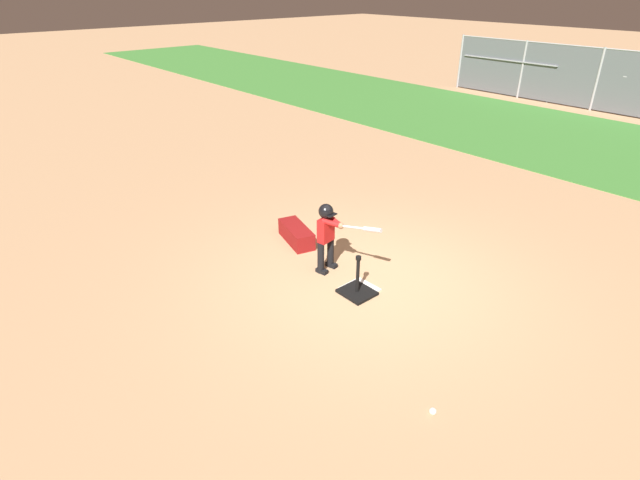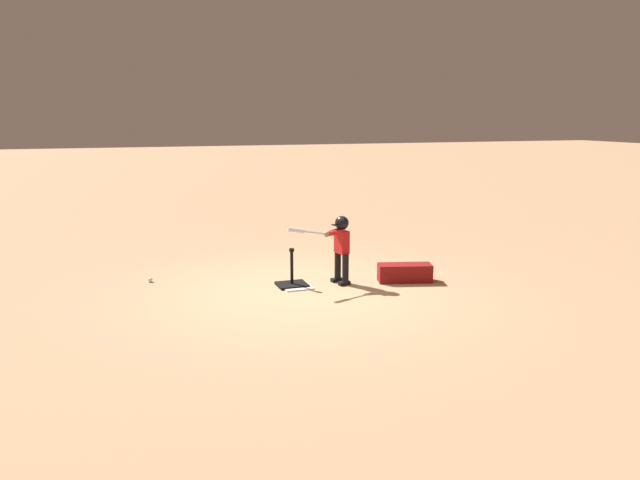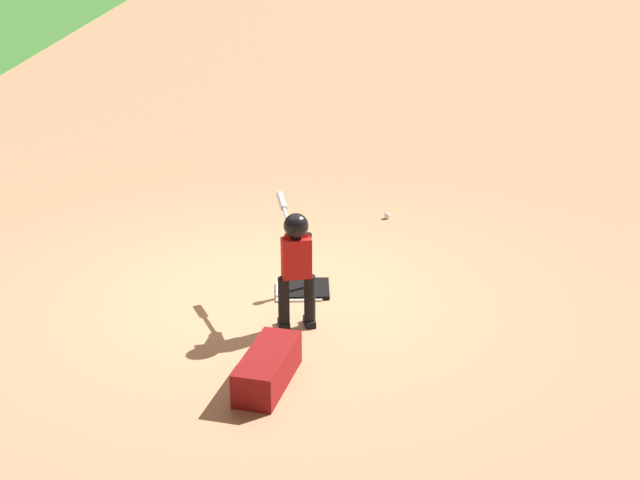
{
  "view_description": "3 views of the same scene",
  "coord_description": "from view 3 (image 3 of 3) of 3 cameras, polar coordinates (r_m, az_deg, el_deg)",
  "views": [
    {
      "loc": [
        4.17,
        -4.58,
        3.89
      ],
      "look_at": [
        -0.44,
        -0.61,
        0.71
      ],
      "focal_mm": 28.0,
      "sensor_mm": 36.0,
      "label": 1
    },
    {
      "loc": [
        2.74,
        8.54,
        2.59
      ],
      "look_at": [
        -0.34,
        -0.33,
        0.71
      ],
      "focal_mm": 35.0,
      "sensor_mm": 36.0,
      "label": 2
    },
    {
      "loc": [
        -7.8,
        -0.36,
        3.59
      ],
      "look_at": [
        -0.58,
        -0.49,
        0.79
      ],
      "focal_mm": 50.0,
      "sensor_mm": 36.0,
      "label": 3
    }
  ],
  "objects": [
    {
      "name": "ground_plane",
      "position": [
        8.59,
        -3.36,
        -3.54
      ],
      "size": [
        90.0,
        90.0,
        0.0
      ],
      "primitive_type": "plane",
      "color": "tan"
    },
    {
      "name": "home_plate",
      "position": [
        8.63,
        -1.38,
        -3.32
      ],
      "size": [
        0.45,
        0.45,
        0.02
      ],
      "primitive_type": "cube",
      "rotation": [
        0.0,
        0.0,
        0.03
      ],
      "color": "white",
      "rests_on": "ground_plane"
    },
    {
      "name": "batting_tee",
      "position": [
        8.64,
        -0.77,
        -2.81
      ],
      "size": [
        0.46,
        0.41,
        0.59
      ],
      "color": "black",
      "rests_on": "ground_plane"
    },
    {
      "name": "batter_child",
      "position": [
        7.73,
        -1.58,
        -0.97
      ],
      "size": [
        1.04,
        0.37,
        1.07
      ],
      "color": "black",
      "rests_on": "ground_plane"
    },
    {
      "name": "baseball",
      "position": [
        10.61,
        4.33,
        1.56
      ],
      "size": [
        0.07,
        0.07,
        0.07
      ],
      "primitive_type": "sphere",
      "color": "white",
      "rests_on": "ground_plane"
    },
    {
      "name": "equipment_bag",
      "position": [
        7.04,
        -3.37,
        -8.19
      ],
      "size": [
        0.9,
        0.54,
        0.28
      ],
      "primitive_type": "cube",
      "rotation": [
        0.0,
        0.0,
        -0.27
      ],
      "color": "maroon",
      "rests_on": "ground_plane"
    }
  ]
}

